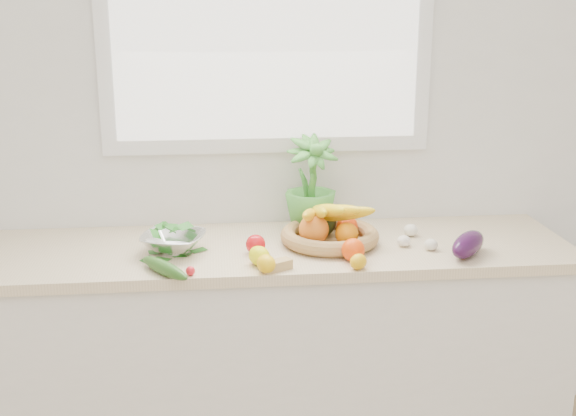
{
  "coord_description": "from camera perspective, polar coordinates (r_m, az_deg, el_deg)",
  "views": [
    {
      "loc": [
        -0.21,
        -0.61,
        1.78
      ],
      "look_at": [
        0.05,
        1.93,
        1.05
      ],
      "focal_mm": 45.0,
      "sensor_mm": 36.0,
      "label": 1
    }
  ],
  "objects": [
    {
      "name": "eggplant",
      "position": [
        2.67,
        14.04,
        -2.8
      ],
      "size": [
        0.21,
        0.22,
        0.09
      ],
      "primitive_type": "ellipsoid",
      "rotation": [
        0.0,
        0.0,
        -0.71
      ],
      "color": "#2D0D32",
      "rests_on": "countertop"
    },
    {
      "name": "back_wall",
      "position": [
        2.9,
        -1.65,
        7.42
      ],
      "size": [
        4.5,
        0.02,
        2.7
      ],
      "primitive_type": "cube",
      "color": "white",
      "rests_on": "ground"
    },
    {
      "name": "window_frame",
      "position": [
        2.85,
        -1.69,
        15.34
      ],
      "size": [
        1.3,
        0.03,
        1.1
      ],
      "primitive_type": "cube",
      "color": "white",
      "rests_on": "back_wall"
    },
    {
      "name": "garlic_b",
      "position": [
        2.86,
        9.67,
        -1.74
      ],
      "size": [
        0.07,
        0.07,
        0.05
      ],
      "primitive_type": "ellipsoid",
      "rotation": [
        0.0,
        0.0,
        0.25
      ],
      "color": "silver",
      "rests_on": "countertop"
    },
    {
      "name": "radish",
      "position": [
        2.44,
        -7.72,
        -4.94
      ],
      "size": [
        0.04,
        0.04,
        0.03
      ],
      "primitive_type": "sphere",
      "rotation": [
        0.0,
        0.0,
        -0.33
      ],
      "color": "red",
      "rests_on": "countertop"
    },
    {
      "name": "fruit_basket",
      "position": [
        2.72,
        3.25,
        -1.77
      ],
      "size": [
        0.48,
        0.48,
        0.19
      ],
      "color": "tan",
      "rests_on": "countertop"
    },
    {
      "name": "garlic_a",
      "position": [
        2.73,
        9.15,
        -2.59
      ],
      "size": [
        0.06,
        0.06,
        0.04
      ],
      "primitive_type": "ellipsoid",
      "rotation": [
        0.0,
        0.0,
        0.21
      ],
      "color": "white",
      "rests_on": "countertop"
    },
    {
      "name": "orange_loose",
      "position": [
        2.55,
        5.17,
        -3.31
      ],
      "size": [
        0.09,
        0.09,
        0.08
      ],
      "primitive_type": "sphere",
      "rotation": [
        0.0,
        0.0,
        0.13
      ],
      "color": "#F64407",
      "rests_on": "countertop"
    },
    {
      "name": "lemon_a",
      "position": [
        2.51,
        -2.3,
        -3.79
      ],
      "size": [
        0.1,
        0.11,
        0.07
      ],
      "primitive_type": "ellipsoid",
      "rotation": [
        0.0,
        0.0,
        0.54
      ],
      "color": "#EDED0C",
      "rests_on": "countertop"
    },
    {
      "name": "lemon_c",
      "position": [
        2.44,
        -1.74,
        -4.43
      ],
      "size": [
        0.08,
        0.09,
        0.06
      ],
      "primitive_type": "ellipsoid",
      "rotation": [
        0.0,
        0.0,
        0.28
      ],
      "color": "yellow",
      "rests_on": "countertop"
    },
    {
      "name": "cucumber",
      "position": [
        2.46,
        -9.73,
        -4.7
      ],
      "size": [
        0.19,
        0.24,
        0.05
      ],
      "primitive_type": "ellipsoid",
      "rotation": [
        0.0,
        0.0,
        0.64
      ],
      "color": "#1F4F17",
      "rests_on": "countertop"
    },
    {
      "name": "garlic_c",
      "position": [
        2.71,
        11.23,
        -2.85
      ],
      "size": [
        0.06,
        0.06,
        0.04
      ],
      "primitive_type": "ellipsoid",
      "rotation": [
        0.0,
        0.0,
        0.22
      ],
      "color": "beige",
      "rests_on": "countertop"
    },
    {
      "name": "potted_herb",
      "position": [
        2.82,
        1.82,
        1.97
      ],
      "size": [
        0.26,
        0.26,
        0.37
      ],
      "primitive_type": "imported",
      "rotation": [
        0.0,
        0.0,
        0.27
      ],
      "color": "#449134",
      "rests_on": "countertop"
    },
    {
      "name": "countertop",
      "position": [
        2.72,
        -1.09,
        -3.35
      ],
      "size": [
        2.24,
        0.62,
        0.04
      ],
      "primitive_type": "cube",
      "color": "beige",
      "rests_on": "counter_cabinet"
    },
    {
      "name": "apple",
      "position": [
        2.62,
        -2.58,
        -2.89
      ],
      "size": [
        0.07,
        0.07,
        0.07
      ],
      "primitive_type": "sphere",
      "rotation": [
        0.0,
        0.0,
        0.01
      ],
      "color": "red",
      "rests_on": "countertop"
    },
    {
      "name": "ginger",
      "position": [
        2.47,
        -0.91,
        -4.56
      ],
      "size": [
        0.11,
        0.09,
        0.03
      ],
      "primitive_type": "cube",
      "rotation": [
        0.0,
        0.0,
        0.5
      ],
      "color": "tan",
      "rests_on": "countertop"
    },
    {
      "name": "window_pane",
      "position": [
        2.83,
        -1.66,
        15.33
      ],
      "size": [
        1.18,
        0.01,
        0.98
      ],
      "primitive_type": "cube",
      "color": "white",
      "rests_on": "window_frame"
    },
    {
      "name": "colander_with_spinach",
      "position": [
        2.65,
        -9.05,
        -2.28
      ],
      "size": [
        0.28,
        0.28,
        0.12
      ],
      "color": "silver",
      "rests_on": "countertop"
    },
    {
      "name": "lemon_b",
      "position": [
        2.48,
        5.58,
        -4.23
      ],
      "size": [
        0.09,
        0.09,
        0.05
      ],
      "primitive_type": "ellipsoid",
      "rotation": [
        0.0,
        0.0,
        -0.74
      ],
      "color": "#EAA80C",
      "rests_on": "countertop"
    },
    {
      "name": "counter_cabinet",
      "position": [
        2.91,
        -1.04,
        -11.75
      ],
      "size": [
        2.2,
        0.58,
        0.86
      ],
      "primitive_type": "cube",
      "color": "silver",
      "rests_on": "ground"
    }
  ]
}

